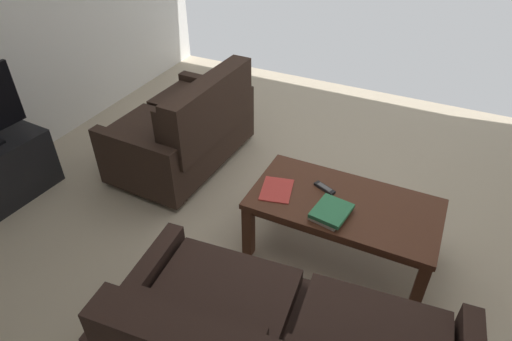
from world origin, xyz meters
name	(u,v)px	position (x,y,z in m)	size (l,w,h in m)	color
ground_plane	(299,227)	(0.00, 0.00, 0.00)	(5.40, 5.17, 0.01)	#B7A88E
loveseat_near	(187,128)	(1.22, -0.36, 0.37)	(0.86, 1.32, 0.89)	black
coffee_table	(343,210)	(-0.34, 0.13, 0.41)	(1.23, 0.64, 0.47)	#4C2819
book_stack	(331,212)	(-0.29, 0.29, 0.50)	(0.24, 0.30, 0.06)	silver
tv_remote	(325,188)	(-0.17, 0.06, 0.49)	(0.16, 0.10, 0.02)	black
loose_magazine	(277,190)	(0.12, 0.21, 0.48)	(0.20, 0.26, 0.01)	#C63833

